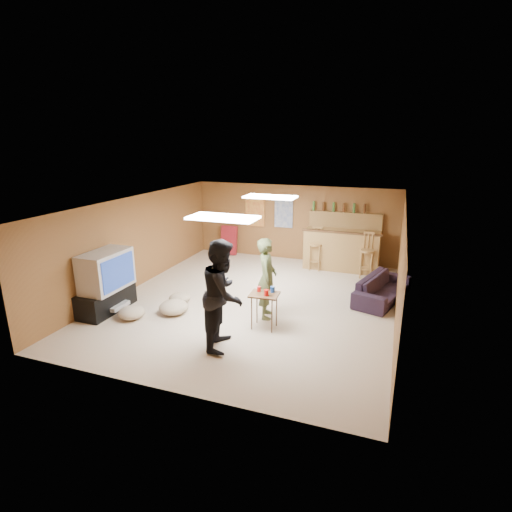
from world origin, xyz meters
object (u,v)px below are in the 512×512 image
(bar_counter, at_px, (341,250))
(sofa, at_px, (383,288))
(person_black, at_px, (223,294))
(tv_body, at_px, (106,271))
(person_olive, at_px, (267,278))
(tray_table, at_px, (264,311))

(bar_counter, relative_size, sofa, 1.08)
(person_black, bearing_deg, bar_counter, -25.26)
(person_black, bearing_deg, sofa, -49.78)
(bar_counter, height_order, person_black, person_black)
(bar_counter, bearing_deg, person_black, -104.79)
(tv_body, relative_size, person_olive, 0.67)
(bar_counter, xyz_separation_m, person_black, (-1.31, -4.95, 0.40))
(tv_body, distance_m, sofa, 5.97)
(person_olive, relative_size, sofa, 0.88)
(sofa, bearing_deg, person_olive, 144.85)
(tv_body, height_order, sofa, tv_body)
(bar_counter, height_order, person_olive, person_olive)
(person_black, relative_size, sofa, 1.03)
(person_olive, distance_m, person_black, 1.41)
(tray_table, bearing_deg, bar_counter, 78.14)
(bar_counter, xyz_separation_m, sofa, (1.20, -1.89, -0.28))
(person_olive, distance_m, sofa, 2.81)
(bar_counter, xyz_separation_m, person_olive, (-0.97, -3.59, 0.27))
(sofa, xyz_separation_m, tray_table, (-2.06, -2.19, 0.08))
(sofa, relative_size, tray_table, 2.67)
(tray_table, bearing_deg, sofa, 46.85)
(bar_counter, relative_size, person_black, 1.05)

